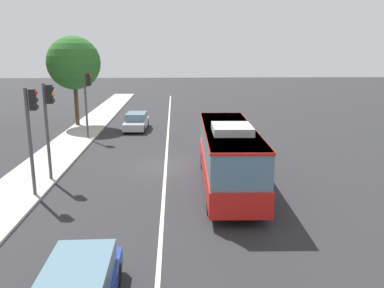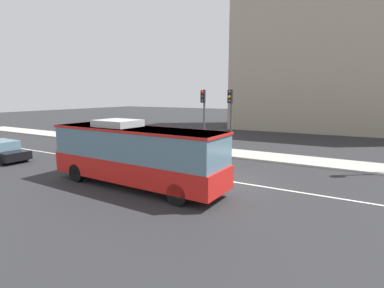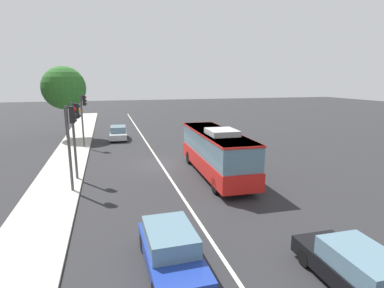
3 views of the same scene
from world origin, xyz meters
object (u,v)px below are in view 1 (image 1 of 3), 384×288
object	(u,v)px
traffic_light_near_corner	(32,123)
traffic_light_mid_block	(87,94)
transit_bus	(229,153)
sedan_silver	(136,121)
street_tree_kerbside_left	(74,63)
traffic_light_far_corner	(49,115)

from	to	relation	value
traffic_light_near_corner	traffic_light_mid_block	size ratio (longest dim) A/B	1.00
transit_bus	sedan_silver	xyz separation A→B (m)	(15.60, 6.06, -1.09)
sedan_silver	street_tree_kerbside_left	distance (m)	7.73
sedan_silver	traffic_light_mid_block	size ratio (longest dim) A/B	0.88
transit_bus	sedan_silver	distance (m)	16.77
traffic_light_near_corner	traffic_light_far_corner	xyz separation A→B (m)	(2.34, -0.07, 0.00)
traffic_light_near_corner	street_tree_kerbside_left	world-z (taller)	street_tree_kerbside_left
sedan_silver	traffic_light_near_corner	xyz separation A→B (m)	(-16.48, 3.19, 2.84)
transit_bus	street_tree_kerbside_left	bearing A→B (deg)	35.35
transit_bus	traffic_light_near_corner	world-z (taller)	traffic_light_near_corner
transit_bus	street_tree_kerbside_left	distance (m)	21.37
traffic_light_far_corner	transit_bus	bearing A→B (deg)	-8.61
sedan_silver	traffic_light_mid_block	world-z (taller)	traffic_light_mid_block
traffic_light_mid_block	sedan_silver	bearing A→B (deg)	45.25
traffic_light_near_corner	traffic_light_mid_block	xyz separation A→B (m)	(12.64, 0.12, 0.00)
transit_bus	traffic_light_far_corner	size ratio (longest dim) A/B	1.94
street_tree_kerbside_left	transit_bus	bearing A→B (deg)	-146.37
transit_bus	traffic_light_near_corner	size ratio (longest dim) A/B	1.94
street_tree_kerbside_left	traffic_light_far_corner	bearing A→B (deg)	-171.29
transit_bus	sedan_silver	bearing A→B (deg)	22.94
traffic_light_near_corner	sedan_silver	bearing A→B (deg)	73.98
transit_bus	street_tree_kerbside_left	size ratio (longest dim) A/B	1.24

